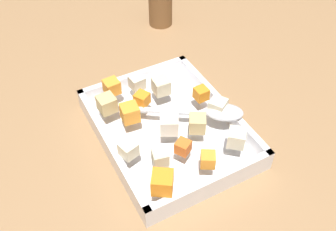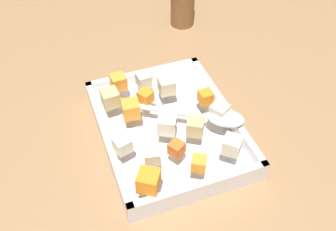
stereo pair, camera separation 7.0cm
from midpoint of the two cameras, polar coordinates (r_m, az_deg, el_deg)
name	(u,v)px [view 1 (the left image)]	position (r m, az deg, el deg)	size (l,w,h in m)	color
ground_plane	(169,129)	(0.74, -2.56, -2.16)	(4.00, 4.00, 0.00)	#936D47
baking_dish	(168,130)	(0.72, -2.75, -2.37)	(0.31, 0.24, 0.04)	silver
carrot_chunk_far_left	(201,94)	(0.73, 2.22, 3.12)	(0.02, 0.02, 0.02)	orange
carrot_chunk_heap_top	(130,113)	(0.70, -8.49, 0.26)	(0.03, 0.03, 0.03)	orange
carrot_chunk_center	(183,147)	(0.64, -0.87, -4.82)	(0.02, 0.02, 0.02)	orange
carrot_chunk_rim_edge	(209,159)	(0.63, 2.86, -6.63)	(0.02, 0.02, 0.02)	orange
carrot_chunk_mid_left	(142,99)	(0.73, -6.61, 2.31)	(0.02, 0.02, 0.02)	orange
carrot_chunk_near_left	(162,182)	(0.60, -4.23, -10.00)	(0.03, 0.03, 0.03)	orange
carrot_chunk_heap_side	(112,87)	(0.76, -10.91, 4.07)	(0.03, 0.03, 0.03)	orange
potato_chunk_far_right	(218,107)	(0.71, 4.59, 1.19)	(0.03, 0.03, 0.03)	beige
potato_chunk_corner_ne	(107,104)	(0.72, -11.75, 1.56)	(0.03, 0.03, 0.03)	tan
potato_chunk_corner_sw	(128,149)	(0.64, -8.95, -5.14)	(0.03, 0.03, 0.03)	beige
potato_chunk_near_right	(160,157)	(0.63, -4.34, -6.35)	(0.02, 0.02, 0.02)	beige
potato_chunk_under_handle	(197,123)	(0.67, 1.41, -1.33)	(0.03, 0.03, 0.03)	tan
potato_chunk_corner_se	(161,86)	(0.75, -3.70, 4.23)	(0.03, 0.03, 0.03)	beige
potato_chunk_near_spoon	(237,138)	(0.66, 7.13, -3.46)	(0.03, 0.03, 0.03)	beige
parsnip_chunk_front_center	(137,82)	(0.76, -7.20, 4.74)	(0.03, 0.03, 0.03)	beige
parsnip_chunk_mid_right	(169,124)	(0.67, -2.78, -1.42)	(0.03, 0.03, 0.03)	silver
serving_spoon	(217,112)	(0.70, 4.43, 0.37)	(0.15, 0.21, 0.02)	silver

